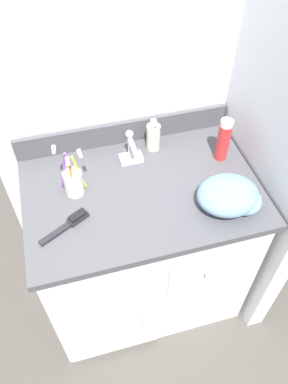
{
  "coord_description": "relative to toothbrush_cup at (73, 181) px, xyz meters",
  "views": [
    {
      "loc": [
        -0.23,
        -0.88,
        1.83
      ],
      "look_at": [
        0.0,
        -0.03,
        0.81
      ],
      "focal_mm": 35.0,
      "sensor_mm": 36.0,
      "label": 1
    }
  ],
  "objects": [
    {
      "name": "vanity",
      "position": [
        0.24,
        -0.06,
        -0.44
      ],
      "size": [
        0.87,
        0.59,
        0.79
      ],
      "color": "white",
      "rests_on": "ground_plane"
    },
    {
      "name": "wall_right",
      "position": [
        0.72,
        -0.05,
        0.25
      ],
      "size": [
        0.08,
        0.66,
        2.2
      ],
      "primitive_type": "cube",
      "color": "silver",
      "rests_on": "ground_plane"
    },
    {
      "name": "ground_plane",
      "position": [
        0.24,
        -0.05,
        -0.85
      ],
      "size": [
        6.0,
        6.0,
        0.0
      ],
      "primitive_type": "plane",
      "color": "#4C4742"
    },
    {
      "name": "shaving_cream_can",
      "position": [
        0.58,
        0.03,
        0.03
      ],
      "size": [
        0.05,
        0.05,
        0.18
      ],
      "color": "red",
      "rests_on": "vanity"
    },
    {
      "name": "hand_towel",
      "position": [
        0.52,
        -0.2,
        -0.01
      ],
      "size": [
        0.22,
        0.19,
        0.1
      ],
      "color": "#6B8EA8",
      "rests_on": "vanity"
    },
    {
      "name": "soap_dispenser",
      "position": [
        0.34,
        0.16,
        0.0
      ],
      "size": [
        0.05,
        0.06,
        0.14
      ],
      "color": "beige",
      "rests_on": "vanity"
    },
    {
      "name": "sink_faucet",
      "position": [
        0.24,
        0.11,
        -0.01
      ],
      "size": [
        0.09,
        0.09,
        0.14
      ],
      "color": "silver",
      "rests_on": "vanity"
    },
    {
      "name": "backsplash",
      "position": [
        0.24,
        0.23,
        -0.01
      ],
      "size": [
        0.87,
        0.02,
        0.1
      ],
      "color": "#4C4C51",
      "rests_on": "vanity"
    },
    {
      "name": "toothbrush_cup",
      "position": [
        0.0,
        0.0,
        0.0
      ],
      "size": [
        0.1,
        0.08,
        0.2
      ],
      "color": "white",
      "rests_on": "vanity"
    },
    {
      "name": "hairbrush",
      "position": [
        -0.04,
        -0.14,
        -0.05
      ],
      "size": [
        0.18,
        0.11,
        0.03
      ],
      "rotation": [
        0.0,
        0.0,
        0.49
      ],
      "color": "#232328",
      "rests_on": "vanity"
    },
    {
      "name": "wall_back",
      "position": [
        0.24,
        0.28,
        0.25
      ],
      "size": [
        1.05,
        0.08,
        2.2
      ],
      "primitive_type": "cube",
      "color": "silver",
      "rests_on": "ground_plane"
    }
  ]
}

